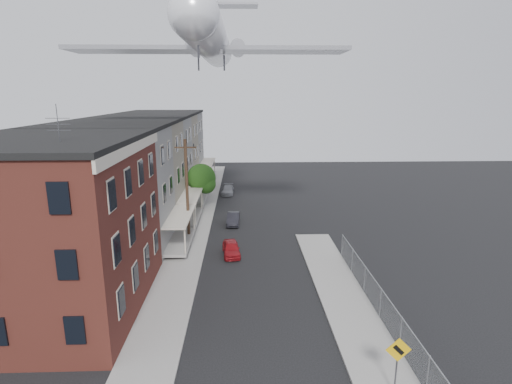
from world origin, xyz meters
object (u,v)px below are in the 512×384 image
car_near (231,248)px  utility_pole (187,190)px  car_mid (233,219)px  airplane (210,40)px  car_far (228,190)px  street_tree (202,180)px  warning_sign (398,357)px

car_near → utility_pole: bearing=132.8°
car_mid → airplane: size_ratio=0.14×
car_far → street_tree: bearing=-107.5°
street_tree → car_near: size_ratio=1.58×
car_near → car_far: size_ratio=0.87×
car_near → car_mid: car_mid is taller
car_near → street_tree: bearing=98.4°
car_near → airplane: (-1.64, 5.67, 16.47)m
car_far → car_mid: bearing=-83.8°
warning_sign → car_near: 17.44m
warning_sign → street_tree: (-10.87, 28.95, 1.57)m
street_tree → car_near: bearing=-75.3°
car_far → airplane: size_ratio=0.15×
utility_pole → car_far: 17.81m
warning_sign → street_tree: size_ratio=0.54×
utility_pole → car_near: size_ratio=2.74×
car_near → airplane: airplane is taller
street_tree → car_mid: size_ratio=1.52×
car_near → warning_sign: bearing=-71.2°
street_tree → car_near: (3.47, -13.21, -2.89)m
utility_pole → car_mid: (3.80, 4.65, -4.11)m
car_far → airplane: bearing=-90.9°
warning_sign → car_far: warning_sign is taller
utility_pole → car_far: size_ratio=2.39×
car_mid → car_far: size_ratio=0.91×
car_far → airplane: (-0.67, -14.71, 16.49)m
car_near → car_far: (-0.97, 20.37, -0.01)m
car_mid → car_near: bearing=-88.1°
warning_sign → car_mid: warning_sign is taller
car_mid → airplane: airplane is taller
car_near → car_far: 20.40m
car_far → airplane: 22.10m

